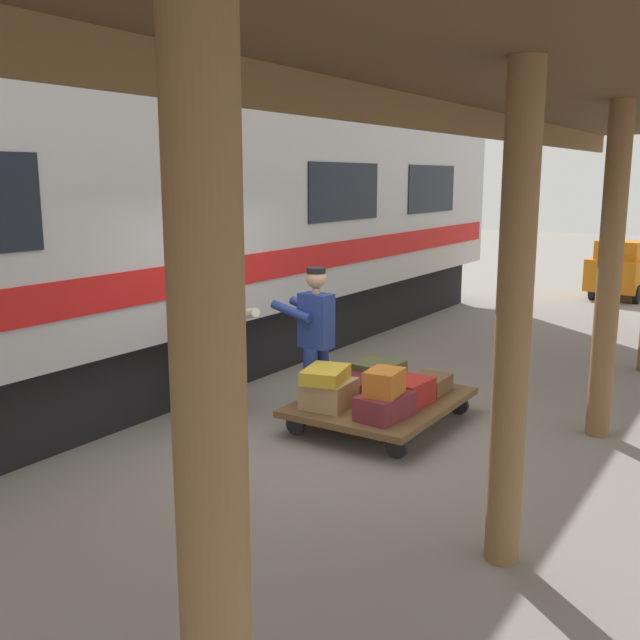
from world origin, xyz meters
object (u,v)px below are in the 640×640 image
Objects in this scene: luggage_cart at (381,402)px; suitcase_burgundy_valise at (385,406)px; porter_in_overalls at (315,338)px; suitcase_tan_vintage at (329,393)px; baggage_tug at (621,270)px; suitcase_red_plastic at (409,392)px; suitcase_olive_duffel at (378,372)px; suitcase_brown_leather at (430,384)px; suitcase_yellow_case at (326,374)px; porter_by_door at (227,338)px; suitcase_maroon_trunk at (355,386)px; suitcase_orange_carryall at (385,382)px; train_car at (113,227)px.

suitcase_burgundy_valise reaches higher than luggage_cart.
suitcase_burgundy_valise is 1.21m from porter_in_overalls.
baggage_tug is (-0.84, -10.85, 0.19)m from suitcase_tan_vintage.
suitcase_red_plastic reaches higher than suitcase_olive_duffel.
suitcase_red_plastic is 0.85m from suitcase_olive_duffel.
suitcase_red_plastic is 1.19m from porter_in_overalls.
suitcase_red_plastic is (0.00, -0.54, 0.01)m from suitcase_burgundy_valise.
suitcase_brown_leather is 0.28× the size of porter_in_overalls.
suitcase_yellow_case is 0.32× the size of porter_in_overalls.
porter_in_overalls is 0.97m from porter_by_door.
suitcase_burgundy_valise is at bearing 140.98° from suitcase_maroon_trunk.
suitcase_brown_leather is at bearing -90.46° from suitcase_orange_carryall.
suitcase_red_plastic is 0.92m from suitcase_yellow_case.
train_car is 37.11× the size of suitcase_brown_leather.
porter_by_door is (1.19, 0.77, 0.55)m from suitcase_maroon_trunk.
suitcase_tan_vintage is 1.08m from suitcase_olive_duffel.
suitcase_yellow_case is (0.02, 0.04, 0.21)m from suitcase_tan_vintage.
baggage_tug is (-1.22, -10.54, -0.30)m from porter_in_overalls.
suitcase_olive_duffel reaches higher than suitcase_burgundy_valise.
luggage_cart is at bearing 58.33° from suitcase_brown_leather.
suitcase_yellow_case reaches higher than suitcase_maroon_trunk.
suitcase_burgundy_valise is 0.35× the size of porter_in_overalls.
suitcase_brown_leather is at bearing -164.16° from train_car.
suitcase_tan_vintage is at bearing -121.31° from suitcase_yellow_case.
suitcase_tan_vintage is (0.33, 0.54, 0.18)m from luggage_cart.
suitcase_red_plastic is (0.00, 0.54, 0.04)m from suitcase_brown_leather.
suitcase_brown_leather is at bearing -121.67° from luggage_cart.
luggage_cart is 3.78× the size of suitcase_red_plastic.
suitcase_olive_duffel is 1.14m from suitcase_yellow_case.
suitcase_tan_vintage is 0.85m from suitcase_red_plastic.
suitcase_olive_duffel is at bearing -90.00° from suitcase_tan_vintage.
porter_by_door is (1.85, 0.23, 0.51)m from suitcase_burgundy_valise.
suitcase_burgundy_valise is at bearing -172.86° from porter_by_door.
train_car is at bearing 0.07° from suitcase_orange_carryall.
suitcase_orange_carryall is (0.01, 0.54, 0.24)m from suitcase_red_plastic.
suitcase_red_plastic is at bearing 140.98° from suitcase_olive_duffel.
suitcase_tan_vintage is 0.99× the size of suitcase_red_plastic.
suitcase_burgundy_valise is 0.66m from suitcase_tan_vintage.
train_car is 4.20m from suitcase_red_plastic.
suitcase_yellow_case is at bearing 179.55° from train_car.
suitcase_maroon_trunk is at bearing -39.02° from suitcase_burgundy_valise.
train_car reaches higher than suitcase_maroon_trunk.
porter_in_overalls is (1.05, 0.22, 0.50)m from suitcase_red_plastic.
porter_by_door is (1.85, 1.31, 0.54)m from suitcase_brown_leather.
suitcase_maroon_trunk is 0.54m from suitcase_olive_duffel.
suitcase_brown_leather is at bearing -144.24° from porter_in_overalls.
porter_in_overalls is at bearing 62.83° from suitcase_olive_duffel.
suitcase_red_plastic is 0.30× the size of porter_in_overalls.
train_car is 3.56m from suitcase_tan_vintage.
baggage_tug reaches higher than suitcase_burgundy_valise.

